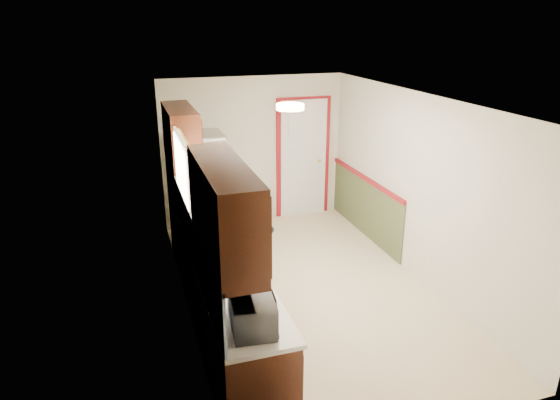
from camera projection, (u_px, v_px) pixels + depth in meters
room_shell at (308, 200)px, 5.96m from camera, size 3.20×5.20×2.52m
kitchen_run at (211, 254)px, 5.48m from camera, size 0.63×4.00×2.20m
back_wall_trim at (316, 168)px, 8.33m from camera, size 1.12×2.30×2.08m
ceiling_fixture at (290, 107)px, 5.30m from camera, size 0.30×0.30×0.06m
microwave at (253, 308)px, 3.90m from camera, size 0.33×0.53×0.34m
refrigerator at (201, 191)px, 7.35m from camera, size 0.72×0.72×1.71m
rug at (250, 233)px, 8.00m from camera, size 0.97×0.77×0.01m
cooktop at (192, 193)px, 6.96m from camera, size 0.48×0.57×0.02m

